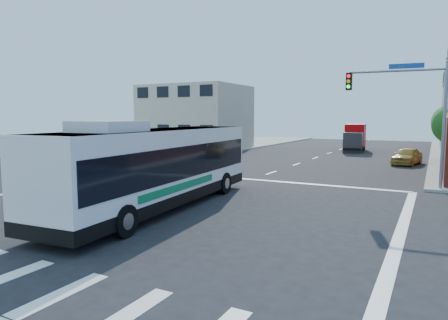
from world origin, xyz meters
The scene contains 8 objects.
ground centered at (0.00, 0.00, 0.00)m, with size 120.00×120.00×0.00m, color black.
sidewalk_nw centered at (-35.00, 35.00, 0.07)m, with size 50.00×50.00×0.15m, color gray.
building_west centered at (-17.02, 29.98, 4.01)m, with size 12.06×10.06×8.00m.
signal_mast_ne centered at (9.08, 10.62, 4.98)m, with size 7.91×1.13×8.07m.
street_tree_d centered at (11.90, 51.92, 3.88)m, with size 4.00×4.00×6.03m.
transit_bus centered at (-0.30, 0.08, 1.91)m, with size 3.81×13.34×3.90m.
box_truck centered at (2.01, 35.04, 1.55)m, with size 2.73×7.27×3.20m.
parked_car centered at (8.37, 23.15, 0.74)m, with size 1.75×4.34×1.48m, color gold.
Camera 1 is at (10.40, -13.98, 4.04)m, focal length 32.00 mm.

